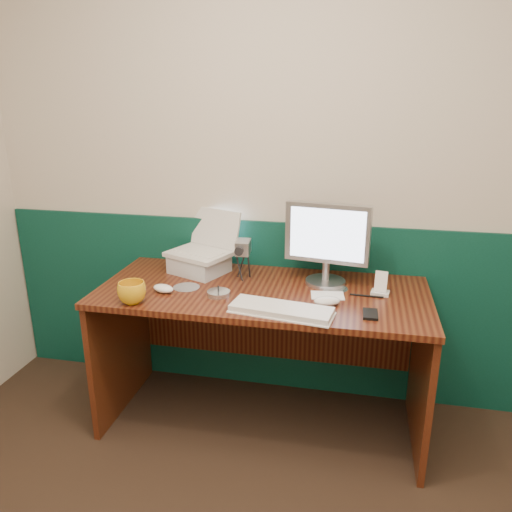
% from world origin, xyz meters
% --- Properties ---
extents(back_wall, '(3.50, 0.04, 2.50)m').
position_xyz_m(back_wall, '(0.00, 1.75, 1.25)').
color(back_wall, beige).
rests_on(back_wall, ground).
extents(wainscot, '(3.48, 0.02, 1.00)m').
position_xyz_m(wainscot, '(0.00, 1.74, 0.50)').
color(wainscot, '#073427').
rests_on(wainscot, ground).
extents(desk, '(1.60, 0.70, 0.75)m').
position_xyz_m(desk, '(-0.16, 1.38, 0.38)').
color(desk, '#351109').
rests_on(desk, ground).
extents(laptop_riser, '(0.33, 0.31, 0.09)m').
position_xyz_m(laptop_riser, '(-0.53, 1.55, 0.80)').
color(laptop_riser, '#B8BEC4').
rests_on(laptop_riser, desk).
extents(laptop, '(0.37, 0.33, 0.26)m').
position_xyz_m(laptop, '(-0.53, 1.55, 0.97)').
color(laptop, silver).
rests_on(laptop, laptop_riser).
extents(monitor, '(0.43, 0.18, 0.41)m').
position_xyz_m(monitor, '(0.14, 1.53, 0.96)').
color(monitor, '#A9A8AD').
rests_on(monitor, desk).
extents(keyboard, '(0.46, 0.21, 0.03)m').
position_xyz_m(keyboard, '(-0.02, 1.13, 0.76)').
color(keyboard, white).
rests_on(keyboard, desk).
extents(mouse_right, '(0.14, 0.10, 0.04)m').
position_xyz_m(mouse_right, '(0.17, 1.26, 0.77)').
color(mouse_right, silver).
rests_on(mouse_right, desk).
extents(mouse_left, '(0.13, 0.10, 0.04)m').
position_xyz_m(mouse_left, '(-0.62, 1.25, 0.77)').
color(mouse_left, white).
rests_on(mouse_left, desk).
extents(mug, '(0.14, 0.14, 0.10)m').
position_xyz_m(mug, '(-0.70, 1.10, 0.80)').
color(mug, gold).
rests_on(mug, desk).
extents(camcorder, '(0.09, 0.13, 0.18)m').
position_xyz_m(camcorder, '(-0.28, 1.51, 0.84)').
color(camcorder, '#A5A4A8').
rests_on(camcorder, desk).
extents(cd_spindle, '(0.11, 0.11, 0.02)m').
position_xyz_m(cd_spindle, '(-0.34, 1.26, 0.76)').
color(cd_spindle, silver).
rests_on(cd_spindle, desk).
extents(cd_loose_a, '(0.13, 0.13, 0.00)m').
position_xyz_m(cd_loose_a, '(-0.53, 1.33, 0.75)').
color(cd_loose_a, silver).
rests_on(cd_loose_a, desk).
extents(cd_loose_b, '(0.13, 0.13, 0.00)m').
position_xyz_m(cd_loose_b, '(0.19, 1.47, 0.75)').
color(cd_loose_b, silver).
rests_on(cd_loose_b, desk).
extents(pen, '(0.16, 0.02, 0.01)m').
position_xyz_m(pen, '(0.34, 1.39, 0.75)').
color(pen, black).
rests_on(pen, desk).
extents(papers, '(0.17, 0.12, 0.00)m').
position_xyz_m(papers, '(0.16, 1.36, 0.75)').
color(papers, white).
rests_on(papers, desk).
extents(dock, '(0.09, 0.08, 0.02)m').
position_xyz_m(dock, '(0.40, 1.44, 0.76)').
color(dock, silver).
rests_on(dock, desk).
extents(music_player, '(0.06, 0.04, 0.10)m').
position_xyz_m(music_player, '(0.40, 1.44, 0.82)').
color(music_player, white).
rests_on(music_player, dock).
extents(pda, '(0.06, 0.11, 0.01)m').
position_xyz_m(pda, '(0.36, 1.18, 0.76)').
color(pda, black).
rests_on(pda, desk).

